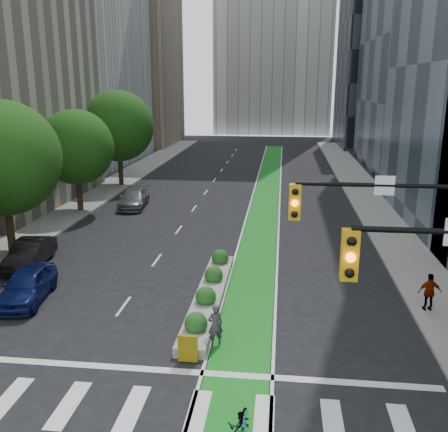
% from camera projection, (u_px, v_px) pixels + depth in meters
% --- Properties ---
extents(ground, '(160.00, 160.00, 0.00)m').
position_uv_depth(ground, '(141.00, 390.00, 16.06)').
color(ground, black).
rests_on(ground, ground).
extents(sidewalk_left, '(3.60, 90.00, 0.15)m').
position_uv_depth(sidewalk_left, '(86.00, 201.00, 41.36)').
color(sidewalk_left, gray).
rests_on(sidewalk_left, ground).
extents(sidewalk_right, '(3.60, 90.00, 0.15)m').
position_uv_depth(sidewalk_right, '(378.00, 210.00, 38.71)').
color(sidewalk_right, gray).
rests_on(sidewalk_right, ground).
extents(bike_lane_paint, '(2.20, 70.00, 0.01)m').
position_uv_depth(bike_lane_paint, '(266.00, 194.00, 44.51)').
color(bike_lane_paint, '#167B1C').
rests_on(bike_lane_paint, ground).
extents(building_tan_far, '(14.00, 16.00, 26.00)m').
position_uv_depth(building_tan_far, '(130.00, 61.00, 78.29)').
color(building_tan_far, tan).
rests_on(building_tan_far, ground).
extents(building_dark_end, '(14.00, 18.00, 28.00)m').
position_uv_depth(building_dark_end, '(390.00, 53.00, 75.45)').
color(building_dark_end, black).
rests_on(building_dark_end, ground).
extents(tree_mid, '(6.40, 6.40, 8.78)m').
position_uv_depth(tree_mid, '(2.00, 158.00, 27.38)').
color(tree_mid, black).
rests_on(tree_mid, ground).
extents(tree_midfar, '(5.60, 5.60, 7.76)m').
position_uv_depth(tree_midfar, '(76.00, 147.00, 37.14)').
color(tree_midfar, black).
rests_on(tree_midfar, ground).
extents(tree_far, '(6.60, 6.60, 9.00)m').
position_uv_depth(tree_far, '(118.00, 126.00, 46.54)').
color(tree_far, black).
rests_on(tree_far, ground).
extents(signal_right, '(5.82, 0.51, 7.20)m').
position_uv_depth(signal_right, '(433.00, 255.00, 14.30)').
color(signal_right, black).
rests_on(signal_right, ground).
extents(median_planter, '(1.20, 10.26, 1.10)m').
position_uv_depth(median_planter, '(209.00, 293.00, 22.59)').
color(median_planter, gray).
rests_on(median_planter, ground).
extents(bicycle, '(0.91, 1.87, 0.94)m').
position_uv_depth(bicycle, '(239.00, 427.00, 13.65)').
color(bicycle, gray).
rests_on(bicycle, ground).
extents(cyclist, '(0.70, 0.60, 1.63)m').
position_uv_depth(cyclist, '(215.00, 325.00, 18.66)').
color(cyclist, '#3A343E').
rests_on(cyclist, ground).
extents(parked_car_left_near, '(2.33, 4.57, 1.49)m').
position_uv_depth(parked_car_left_near, '(27.00, 285.00, 22.53)').
color(parked_car_left_near, '#0C154B').
rests_on(parked_car_left_near, ground).
extents(parked_car_left_mid, '(1.97, 4.50, 1.44)m').
position_uv_depth(parked_car_left_mid, '(30.00, 254.00, 26.77)').
color(parked_car_left_mid, black).
rests_on(parked_car_left_mid, ground).
extents(parked_car_left_far, '(2.49, 5.03, 1.40)m').
position_uv_depth(parked_car_left_far, '(134.00, 199.00, 39.59)').
color(parked_car_left_far, '#535658').
rests_on(parked_car_left_far, ground).
extents(pedestrian_far, '(0.99, 0.46, 1.65)m').
position_uv_depth(pedestrian_far, '(430.00, 292.00, 21.19)').
color(pedestrian_far, gray).
rests_on(pedestrian_far, sidewalk_right).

